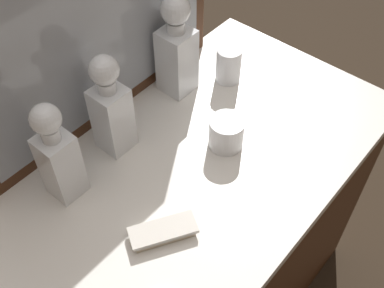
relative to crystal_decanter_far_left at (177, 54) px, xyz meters
name	(u,v)px	position (x,y,z in m)	size (l,w,h in m)	color
dresser	(192,248)	(-0.19, -0.22, -0.52)	(1.12, 0.62, 0.82)	#472816
dresser_mirror	(94,23)	(-0.19, 0.08, 0.16)	(0.77, 0.03, 0.56)	#472816
crystal_decanter_far_left	(177,54)	(0.00, 0.00, 0.00)	(0.08, 0.08, 0.29)	white
crystal_decanter_center	(112,113)	(-0.26, -0.02, -0.01)	(0.08, 0.08, 0.28)	white
crystal_decanter_rear	(59,160)	(-0.43, -0.04, -0.01)	(0.07, 0.07, 0.27)	white
crystal_tumbler_left	(226,134)	(-0.08, -0.23, -0.08)	(0.09, 0.09, 0.08)	white
crystal_tumbler_far_left	(229,66)	(0.12, -0.09, -0.07)	(0.07, 0.07, 0.10)	white
silver_brush_center	(163,232)	(-0.38, -0.29, -0.10)	(0.15, 0.12, 0.02)	#B7A88C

